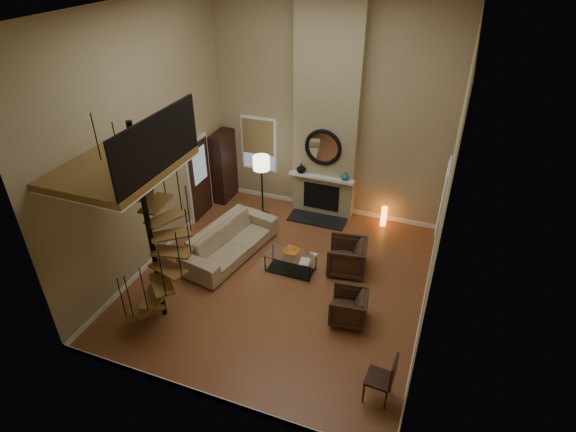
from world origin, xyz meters
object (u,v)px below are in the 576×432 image
at_px(hutch, 223,167).
at_px(armchair_near, 350,257).
at_px(armchair_far, 352,308).
at_px(side_chair, 385,377).
at_px(sofa, 230,240).
at_px(accent_lamp, 384,216).
at_px(floor_lamp, 261,168).
at_px(coffee_table, 291,261).

distance_m(hutch, armchair_near, 4.61).
bearing_deg(armchair_far, side_chair, 23.86).
bearing_deg(hutch, side_chair, -42.97).
height_order(sofa, accent_lamp, sofa).
bearing_deg(armchair_near, hutch, -124.61).
xyz_separation_m(hutch, side_chair, (5.44, -5.07, -0.42)).
relative_size(sofa, accent_lamp, 4.72).
height_order(floor_lamp, side_chair, floor_lamp).
xyz_separation_m(armchair_far, accent_lamp, (-0.07, 3.67, -0.10)).
relative_size(hutch, sofa, 0.78).
xyz_separation_m(armchair_near, armchair_far, (0.42, -1.54, 0.00)).
bearing_deg(side_chair, coffee_table, 134.56).
bearing_deg(accent_lamp, armchair_near, -99.27).
xyz_separation_m(armchair_near, accent_lamp, (0.35, 2.13, -0.10)).
xyz_separation_m(hutch, sofa, (1.37, -2.39, -0.55)).
xyz_separation_m(floor_lamp, side_chair, (4.05, -4.52, -0.89)).
distance_m(armchair_near, coffee_table, 1.32).
xyz_separation_m(armchair_near, side_chair, (1.32, -3.08, 0.17)).
height_order(sofa, armchair_near, sofa).
bearing_deg(armchair_near, side_chair, 14.42).
bearing_deg(armchair_far, accent_lamp, 174.40).
bearing_deg(floor_lamp, coffee_table, -52.17).
xyz_separation_m(sofa, floor_lamp, (0.02, 1.83, 1.02)).
bearing_deg(sofa, armchair_near, -70.93).
relative_size(sofa, floor_lamp, 1.46).
relative_size(armchair_near, side_chair, 0.91).
bearing_deg(armchair_far, hutch, -134.60).
relative_size(hutch, armchair_near, 2.34).
relative_size(coffee_table, floor_lamp, 0.64).
xyz_separation_m(armchair_near, coffee_table, (-1.23, -0.49, -0.07)).
relative_size(sofa, side_chair, 2.74).
bearing_deg(armchair_near, sofa, -90.61).
bearing_deg(sofa, armchair_far, -99.06).
xyz_separation_m(hutch, coffee_table, (2.89, -2.48, -0.67)).
bearing_deg(sofa, floor_lamp, 10.11).
distance_m(sofa, accent_lamp, 4.00).
bearing_deg(side_chair, sofa, 146.62).
bearing_deg(armchair_near, floor_lamp, -126.65).
bearing_deg(accent_lamp, hutch, -178.25).
bearing_deg(armchair_far, coffee_table, -129.34).
xyz_separation_m(sofa, armchair_near, (2.75, 0.40, -0.04)).
bearing_deg(coffee_table, sofa, 176.51).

